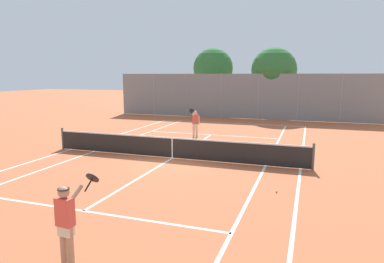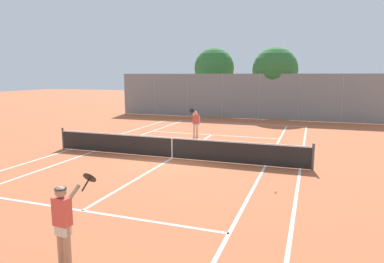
{
  "view_description": "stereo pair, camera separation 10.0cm",
  "coord_description": "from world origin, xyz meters",
  "px_view_note": "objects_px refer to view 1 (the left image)",
  "views": [
    {
      "loc": [
        5.72,
        -13.83,
        3.69
      ],
      "look_at": [
        0.42,
        1.5,
        1.0
      ],
      "focal_mm": 32.0,
      "sensor_mm": 36.0,
      "label": 1
    },
    {
      "loc": [
        5.82,
        -13.8,
        3.69
      ],
      "look_at": [
        0.42,
        1.5,
        1.0
      ],
      "focal_mm": 32.0,
      "sensor_mm": 36.0,
      "label": 2
    }
  ],
  "objects_px": {
    "tree_behind_left": "(212,69)",
    "tree_behind_right": "(274,72)",
    "tennis_net": "(172,147)",
    "player_near_side": "(66,220)",
    "loose_tennis_ball_0": "(118,141)",
    "player_far_left": "(195,122)",
    "loose_tennis_ball_1": "(277,192)"
  },
  "relations": [
    {
      "from": "tennis_net",
      "to": "loose_tennis_ball_1",
      "type": "height_order",
      "value": "tennis_net"
    },
    {
      "from": "loose_tennis_ball_0",
      "to": "tree_behind_left",
      "type": "height_order",
      "value": "tree_behind_left"
    },
    {
      "from": "player_near_side",
      "to": "tree_behind_right",
      "type": "height_order",
      "value": "tree_behind_right"
    },
    {
      "from": "player_near_side",
      "to": "player_far_left",
      "type": "distance_m",
      "value": 14.07
    },
    {
      "from": "player_near_side",
      "to": "tree_behind_left",
      "type": "relative_size",
      "value": 0.28
    },
    {
      "from": "loose_tennis_ball_0",
      "to": "loose_tennis_ball_1",
      "type": "bearing_deg",
      "value": -31.81
    },
    {
      "from": "loose_tennis_ball_0",
      "to": "tree_behind_left",
      "type": "bearing_deg",
      "value": 86.73
    },
    {
      "from": "player_far_left",
      "to": "tree_behind_left",
      "type": "relative_size",
      "value": 0.28
    },
    {
      "from": "tree_behind_left",
      "to": "tennis_net",
      "type": "bearing_deg",
      "value": -79.52
    },
    {
      "from": "player_far_left",
      "to": "player_near_side",
      "type": "bearing_deg",
      "value": -81.64
    },
    {
      "from": "player_near_side",
      "to": "tree_behind_right",
      "type": "xyz_separation_m",
      "value": [
        1.25,
        25.56,
        3.05
      ]
    },
    {
      "from": "loose_tennis_ball_1",
      "to": "tree_behind_left",
      "type": "distance_m",
      "value": 23.73
    },
    {
      "from": "tennis_net",
      "to": "tree_behind_right",
      "type": "bearing_deg",
      "value": 81.06
    },
    {
      "from": "loose_tennis_ball_0",
      "to": "tree_behind_right",
      "type": "xyz_separation_m",
      "value": [
        7.02,
        14.21,
        3.94
      ]
    },
    {
      "from": "player_far_left",
      "to": "tree_behind_left",
      "type": "height_order",
      "value": "tree_behind_left"
    },
    {
      "from": "tree_behind_left",
      "to": "tree_behind_right",
      "type": "xyz_separation_m",
      "value": [
        6.1,
        -1.88,
        -0.27
      ]
    },
    {
      "from": "loose_tennis_ball_0",
      "to": "player_near_side",
      "type": "bearing_deg",
      "value": -63.05
    },
    {
      "from": "tennis_net",
      "to": "player_near_side",
      "type": "relative_size",
      "value": 6.76
    },
    {
      "from": "player_far_left",
      "to": "loose_tennis_ball_1",
      "type": "bearing_deg",
      "value": -56.41
    },
    {
      "from": "loose_tennis_ball_0",
      "to": "tree_behind_left",
      "type": "distance_m",
      "value": 16.66
    },
    {
      "from": "loose_tennis_ball_0",
      "to": "player_far_left",
      "type": "bearing_deg",
      "value": 34.69
    },
    {
      "from": "loose_tennis_ball_0",
      "to": "tree_behind_right",
      "type": "distance_m",
      "value": 16.33
    },
    {
      "from": "loose_tennis_ball_1",
      "to": "tree_behind_left",
      "type": "height_order",
      "value": "tree_behind_left"
    },
    {
      "from": "tennis_net",
      "to": "tree_behind_right",
      "type": "relative_size",
      "value": 1.99
    },
    {
      "from": "player_far_left",
      "to": "loose_tennis_ball_0",
      "type": "height_order",
      "value": "player_far_left"
    },
    {
      "from": "player_near_side",
      "to": "player_far_left",
      "type": "xyz_separation_m",
      "value": [
        -2.05,
        13.92,
        0.0
      ]
    },
    {
      "from": "tennis_net",
      "to": "tree_behind_left",
      "type": "xyz_separation_m",
      "value": [
        -3.46,
        18.68,
        3.73
      ]
    },
    {
      "from": "tennis_net",
      "to": "player_near_side",
      "type": "distance_m",
      "value": 8.88
    },
    {
      "from": "player_near_side",
      "to": "tennis_net",
      "type": "bearing_deg",
      "value": 99.04
    },
    {
      "from": "loose_tennis_ball_1",
      "to": "tree_behind_right",
      "type": "xyz_separation_m",
      "value": [
        -2.22,
        19.94,
        3.94
      ]
    },
    {
      "from": "player_near_side",
      "to": "loose_tennis_ball_1",
      "type": "distance_m",
      "value": 6.66
    },
    {
      "from": "tennis_net",
      "to": "player_near_side",
      "type": "bearing_deg",
      "value": -80.96
    }
  ]
}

